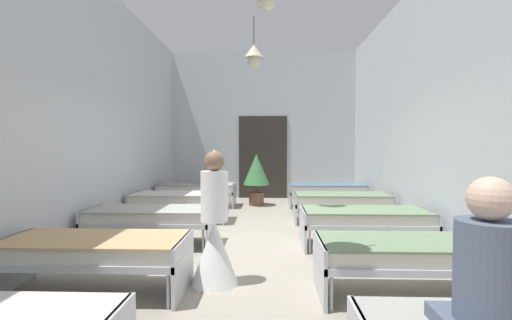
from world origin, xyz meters
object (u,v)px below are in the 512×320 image
bed_left_row_3 (180,200)px  bed_right_row_3 (341,200)px  patient_seated_secondary (211,172)px  bed_right_row_2 (365,218)px  bed_left_row_1 (95,250)px  nurse_near_aisle (215,236)px  potted_plant (256,173)px  bed_left_row_2 (151,217)px  bed_left_row_4 (197,189)px  bed_right_row_4 (327,190)px  bed_right_row_1 (412,254)px  patient_seated_primary (488,277)px

bed_left_row_3 → bed_right_row_3: same height
patient_seated_secondary → bed_right_row_2: bearing=-51.5°
bed_left_row_1 → nurse_near_aisle: size_ratio=1.28×
bed_right_row_3 → potted_plant: bearing=131.0°
bed_left_row_2 → bed_left_row_4: bearing=90.0°
patient_seated_secondary → potted_plant: bearing=9.5°
bed_right_row_4 → bed_right_row_1: bearing=-90.0°
nurse_near_aisle → patient_seated_primary: nurse_near_aisle is taller
bed_right_row_3 → nurse_near_aisle: nurse_near_aisle is taller
bed_left_row_3 → bed_left_row_2: bearing=-90.0°
bed_left_row_1 → bed_left_row_3: (0.00, 3.62, 0.00)m
patient_seated_secondary → bed_right_row_4: bearing=-0.8°
bed_left_row_3 → bed_left_row_4: bearing=90.0°
bed_left_row_4 → nurse_near_aisle: (1.21, -5.16, 0.09)m
bed_left_row_3 → patient_seated_secondary: bearing=79.3°
patient_seated_primary → bed_right_row_4: bearing=87.2°
bed_right_row_2 → patient_seated_primary: patient_seated_primary is taller
bed_left_row_3 → nurse_near_aisle: bearing=-70.1°
bed_right_row_1 → patient_seated_primary: (-0.35, -1.86, 0.43)m
bed_left_row_1 → bed_right_row_4: (3.26, 5.43, 0.00)m
bed_right_row_1 → bed_right_row_4: (0.00, 5.43, 0.00)m
bed_left_row_2 → bed_right_row_2: 3.26m
bed_left_row_1 → bed_left_row_2: 1.81m
bed_left_row_1 → patient_seated_primary: 3.48m
bed_left_row_2 → bed_left_row_3: same height
bed_right_row_3 → bed_right_row_4: 1.81m
bed_right_row_3 → patient_seated_secondary: bearing=147.5°
bed_left_row_3 → patient_seated_primary: bearing=-62.0°
bed_left_row_2 → patient_seated_primary: size_ratio=2.37×
bed_left_row_2 → patient_seated_secondary: (0.35, 3.66, 0.43)m
bed_left_row_2 → bed_right_row_4: (3.26, 3.62, 0.00)m
bed_right_row_1 → bed_right_row_4: bearing=90.0°
bed_right_row_2 → bed_left_row_2: bearing=180.0°
bed_left_row_3 → potted_plant: 2.55m
bed_right_row_2 → bed_right_row_4: 3.62m
bed_right_row_2 → bed_right_row_4: bearing=90.0°
bed_left_row_1 → bed_right_row_2: (3.26, 1.81, 0.00)m
nurse_near_aisle → bed_right_row_1: bearing=-47.9°
bed_right_row_2 → nurse_near_aisle: nurse_near_aisle is taller
bed_left_row_1 → bed_right_row_1: (3.26, 0.00, 0.00)m
nurse_near_aisle → potted_plant: (0.27, 5.39, 0.30)m
bed_left_row_4 → patient_seated_primary: size_ratio=2.37×
bed_right_row_4 → patient_seated_primary: size_ratio=2.37×
bed_right_row_1 → bed_right_row_2: 1.81m
bed_right_row_4 → patient_seated_secondary: (-2.91, 0.04, 0.43)m
bed_right_row_2 → bed_left_row_4: (-3.26, 3.62, 0.00)m
bed_left_row_4 → bed_left_row_3: bearing=-90.0°
bed_left_row_1 → nurse_near_aisle: bearing=12.4°
nurse_near_aisle → patient_seated_secondary: size_ratio=1.86×
bed_left_row_3 → bed_right_row_4: same height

